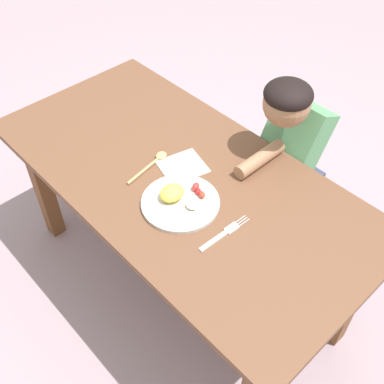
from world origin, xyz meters
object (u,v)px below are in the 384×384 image
object	(u,v)px
plate	(179,200)
person	(288,166)
fork	(223,234)
spoon	(154,161)

from	to	relation	value
plate	person	distance (m)	0.56
fork	person	distance (m)	0.57
spoon	person	xyz separation A→B (m)	(0.27, 0.47, -0.14)
fork	person	bearing A→B (deg)	17.06
plate	fork	bearing A→B (deg)	2.33
fork	person	xyz separation A→B (m)	(-0.14, 0.53, -0.14)
plate	fork	distance (m)	0.20
plate	person	xyz separation A→B (m)	(0.06, 0.54, -0.15)
fork	spoon	bearing A→B (deg)	83.92
fork	plate	bearing A→B (deg)	94.54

